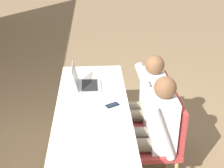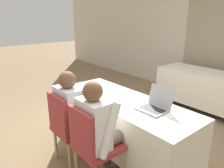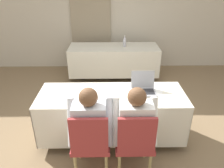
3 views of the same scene
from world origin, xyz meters
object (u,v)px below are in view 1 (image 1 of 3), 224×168
Objects in this scene: chair_near_left at (163,140)px; chair_near_right at (154,112)px; laptop at (85,83)px; cell_phone at (112,105)px; person_white_shirt at (145,100)px; person_checkered_shirt at (154,127)px.

chair_near_left is 0.50m from chair_near_right.
chair_near_right is (-0.19, -0.74, -0.28)m from laptop.
laptop is 0.36× the size of chair_near_right.
chair_near_right reaches higher than cell_phone.
laptop reaches higher than chair_near_right.
chair_near_right is at bearing -104.96° from laptop.
laptop is 0.36× the size of chair_near_left.
laptop is 0.50m from cell_phone.
person_white_shirt is at bearing -87.20° from cell_phone.
chair_near_left is at bearing 90.00° from person_checkered_shirt.
chair_near_right is (0.23, -0.47, -0.24)m from cell_phone.
person_checkered_shirt reaches higher than cell_phone.
cell_phone is at bearing -58.28° from person_white_shirt.
laptop reaches higher than chair_near_left.
chair_near_right is at bearing 90.00° from person_white_shirt.
chair_near_right is at bearing 168.36° from person_checkered_shirt.
person_checkered_shirt is at bearing -90.00° from chair_near_left.
person_white_shirt is at bearing -168.36° from chair_near_left.
cell_phone is 0.57m from chair_near_right.
chair_near_right is 0.19m from person_white_shirt.
chair_near_left is at bearing -133.67° from laptop.
person_checkered_shirt is (-0.50, 0.10, 0.16)m from chair_near_right.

